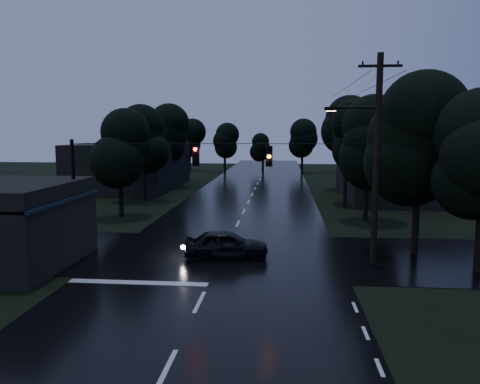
# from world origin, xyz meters

# --- Properties ---
(ground) EXTENTS (160.00, 160.00, 0.00)m
(ground) POSITION_xyz_m (0.00, 0.00, 0.00)
(ground) COLOR black
(ground) RESTS_ON ground
(main_road) EXTENTS (12.00, 120.00, 0.02)m
(main_road) POSITION_xyz_m (0.00, 30.00, 0.00)
(main_road) COLOR black
(main_road) RESTS_ON ground
(cross_street) EXTENTS (60.00, 9.00, 0.02)m
(cross_street) POSITION_xyz_m (0.00, 12.00, 0.00)
(cross_street) COLOR black
(cross_street) RESTS_ON ground
(building_far_right) EXTENTS (10.00, 14.00, 4.40)m
(building_far_right) POSITION_xyz_m (14.00, 34.00, 2.20)
(building_far_right) COLOR black
(building_far_right) RESTS_ON ground
(building_far_left) EXTENTS (10.00, 16.00, 5.00)m
(building_far_left) POSITION_xyz_m (-14.00, 40.00, 2.50)
(building_far_left) COLOR black
(building_far_left) RESTS_ON ground
(utility_pole_main) EXTENTS (3.50, 0.30, 10.00)m
(utility_pole_main) POSITION_xyz_m (7.41, 11.00, 5.26)
(utility_pole_main) COLOR black
(utility_pole_main) RESTS_ON ground
(utility_pole_far) EXTENTS (2.00, 0.30, 7.50)m
(utility_pole_far) POSITION_xyz_m (8.30, 28.00, 3.88)
(utility_pole_far) COLOR black
(utility_pole_far) RESTS_ON ground
(anchor_pole_left) EXTENTS (0.18, 0.18, 6.00)m
(anchor_pole_left) POSITION_xyz_m (-7.50, 11.00, 3.00)
(anchor_pole_left) COLOR black
(anchor_pole_left) RESTS_ON ground
(span_signals) EXTENTS (15.00, 0.37, 1.12)m
(span_signals) POSITION_xyz_m (0.56, 10.99, 5.24)
(span_signals) COLOR black
(span_signals) RESTS_ON ground
(tree_corner_near) EXTENTS (4.48, 4.48, 9.44)m
(tree_corner_near) POSITION_xyz_m (10.00, 13.00, 5.99)
(tree_corner_near) COLOR black
(tree_corner_near) RESTS_ON ground
(tree_left_a) EXTENTS (3.92, 3.92, 8.26)m
(tree_left_a) POSITION_xyz_m (-9.00, 22.00, 5.24)
(tree_left_a) COLOR black
(tree_left_a) RESTS_ON ground
(tree_left_b) EXTENTS (4.20, 4.20, 8.85)m
(tree_left_b) POSITION_xyz_m (-9.60, 30.00, 5.62)
(tree_left_b) COLOR black
(tree_left_b) RESTS_ON ground
(tree_left_c) EXTENTS (4.48, 4.48, 9.44)m
(tree_left_c) POSITION_xyz_m (-10.20, 40.00, 5.99)
(tree_left_c) COLOR black
(tree_left_c) RESTS_ON ground
(tree_right_a) EXTENTS (4.20, 4.20, 8.85)m
(tree_right_a) POSITION_xyz_m (9.00, 22.00, 5.62)
(tree_right_a) COLOR black
(tree_right_a) RESTS_ON ground
(tree_right_b) EXTENTS (4.48, 4.48, 9.44)m
(tree_right_b) POSITION_xyz_m (9.60, 30.00, 5.99)
(tree_right_b) COLOR black
(tree_right_b) RESTS_ON ground
(tree_right_c) EXTENTS (4.76, 4.76, 10.03)m
(tree_right_c) POSITION_xyz_m (10.20, 40.00, 6.37)
(tree_right_c) COLOR black
(tree_right_c) RESTS_ON ground
(car) EXTENTS (4.41, 2.22, 1.44)m
(car) POSITION_xyz_m (0.26, 11.26, 0.72)
(car) COLOR black
(car) RESTS_ON ground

